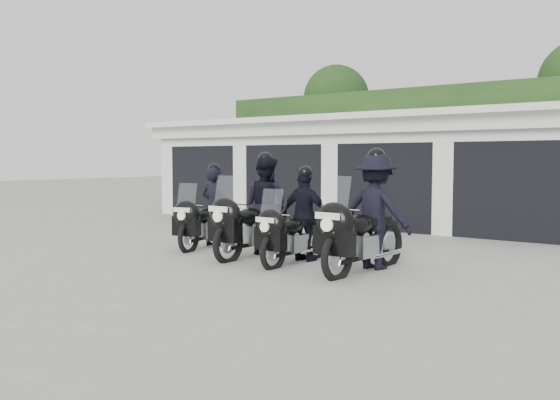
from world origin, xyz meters
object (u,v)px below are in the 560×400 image
Objects in this scene: police_bike_c at (300,220)px; police_bike_d at (370,217)px; police_bike_a at (207,213)px; police_bike_b at (259,211)px.

police_bike_d reaches higher than police_bike_c.
police_bike_c is at bearing -173.93° from police_bike_d.
police_bike_c is (2.51, -0.33, 0.03)m from police_bike_a.
police_bike_a reaches higher than police_bike_c.
police_bike_d is (1.33, 0.06, 0.14)m from police_bike_c.
police_bike_c is at bearing -18.63° from police_bike_a.
police_bike_a is 2.53m from police_bike_c.
police_bike_a is at bearing 179.53° from police_bike_d.
police_bike_a is 1.01× the size of police_bike_c.
police_bike_b is at bearing -179.00° from police_bike_d.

